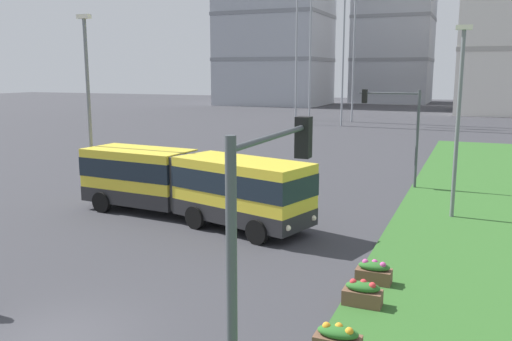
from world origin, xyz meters
TOP-DOWN VIEW (x-y plane):
  - articulated_bus at (-2.45, 11.32)m, footprint 11.96×4.68m
  - flower_planter_0 at (6.67, 2.00)m, footprint 1.10×0.56m
  - flower_planter_1 at (6.67, 4.93)m, footprint 1.10×0.56m
  - flower_planter_2 at (6.67, 6.71)m, footprint 1.10×0.56m
  - traffic_light_far_right at (5.13, 22.00)m, footprint 3.46×0.28m
  - traffic_light_near_right at (6.27, -1.79)m, footprint 0.28×3.70m
  - streetlight_left at (-8.50, 11.94)m, footprint 0.70×0.28m
  - streetlight_median at (8.57, 16.05)m, footprint 0.70×0.28m

SIDE VIEW (x-z plane):
  - flower_planter_0 at x=6.67m, z-range 0.06..0.80m
  - flower_planter_1 at x=6.67m, z-range 0.06..0.80m
  - flower_planter_2 at x=6.67m, z-range 0.06..0.80m
  - articulated_bus at x=-2.45m, z-range 0.15..3.15m
  - traffic_light_far_right at x=5.13m, z-range 1.07..6.72m
  - traffic_light_near_right at x=6.27m, z-range 1.10..6.90m
  - streetlight_median at x=8.57m, z-range 0.44..9.10m
  - streetlight_left at x=-8.50m, z-range 0.45..9.83m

